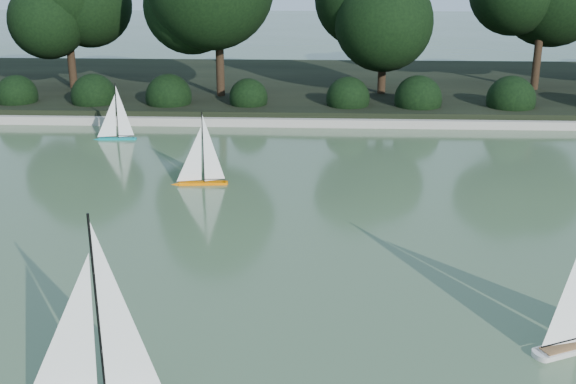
{
  "coord_description": "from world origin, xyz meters",
  "views": [
    {
      "loc": [
        -0.54,
        -6.73,
        3.78
      ],
      "look_at": [
        -0.95,
        2.34,
        0.7
      ],
      "focal_mm": 45.0,
      "sensor_mm": 36.0,
      "label": 1
    }
  ],
  "objects": [
    {
      "name": "pond_coping",
      "position": [
        0.0,
        9.0,
        0.09
      ],
      "size": [
        40.0,
        0.35,
        0.18
      ],
      "primitive_type": "cube",
      "color": "gray",
      "rests_on": "ground"
    },
    {
      "name": "sailboat_white_a",
      "position": [
        -2.54,
        -1.4,
        0.3
      ],
      "size": [
        1.38,
        0.34,
        1.88
      ],
      "color": "white",
      "rests_on": "ground"
    },
    {
      "name": "sailboat_teal",
      "position": [
        -4.82,
        7.63,
        0.2
      ],
      "size": [
        0.91,
        0.2,
        1.24
      ],
      "color": "#08777B",
      "rests_on": "ground"
    },
    {
      "name": "sailboat_orange",
      "position": [
        -2.58,
        4.73,
        0.21
      ],
      "size": [
        0.97,
        0.23,
        1.32
      ],
      "color": "orange",
      "rests_on": "ground"
    },
    {
      "name": "ground",
      "position": [
        0.0,
        0.0,
        0.0
      ],
      "size": [
        80.0,
        80.0,
        0.0
      ],
      "primitive_type": "plane",
      "color": "#2E4127",
      "rests_on": "ground"
    },
    {
      "name": "shrub_hedge",
      "position": [
        0.0,
        9.9,
        0.45
      ],
      "size": [
        29.1,
        1.1,
        1.1
      ],
      "color": "black",
      "rests_on": "ground"
    },
    {
      "name": "far_bank",
      "position": [
        0.0,
        13.0,
        0.15
      ],
      "size": [
        40.0,
        8.0,
        0.3
      ],
      "primitive_type": "cube",
      "color": "black",
      "rests_on": "ground"
    }
  ]
}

